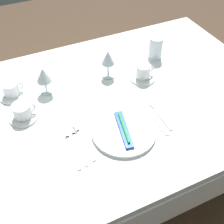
# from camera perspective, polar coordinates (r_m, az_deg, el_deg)

# --- Properties ---
(ground_plane) EXTENTS (6.00, 6.00, 0.00)m
(ground_plane) POSITION_cam_1_polar(r_m,az_deg,el_deg) (1.96, -1.98, -14.28)
(ground_plane) COLOR #4C3828
(dining_table) EXTENTS (1.80, 1.11, 0.74)m
(dining_table) POSITION_cam_1_polar(r_m,az_deg,el_deg) (1.44, -2.63, -0.73)
(dining_table) COLOR white
(dining_table) RESTS_ON ground
(dinner_plate) EXTENTS (0.28, 0.28, 0.02)m
(dinner_plate) POSITION_cam_1_polar(r_m,az_deg,el_deg) (1.24, 2.34, -3.91)
(dinner_plate) COLOR white
(dinner_plate) RESTS_ON dining_table
(toothbrush_package) EXTENTS (0.08, 0.21, 0.02)m
(toothbrush_package) POSITION_cam_1_polar(r_m,az_deg,el_deg) (1.23, 2.36, -3.40)
(toothbrush_package) COLOR blue
(toothbrush_package) RESTS_ON dinner_plate
(fork_outer) EXTENTS (0.03, 0.21, 0.00)m
(fork_outer) POSITION_cam_1_polar(r_m,az_deg,el_deg) (1.22, -5.70, -5.67)
(fork_outer) COLOR beige
(fork_outer) RESTS_ON dining_table
(fork_inner) EXTENTS (0.03, 0.22, 0.00)m
(fork_inner) POSITION_cam_1_polar(r_m,az_deg,el_deg) (1.21, -6.76, -6.36)
(fork_inner) COLOR beige
(fork_inner) RESTS_ON dining_table
(fork_salad) EXTENTS (0.03, 0.21, 0.00)m
(fork_salad) POSITION_cam_1_polar(r_m,az_deg,el_deg) (1.21, -8.05, -6.99)
(fork_salad) COLOR beige
(fork_salad) RESTS_ON dining_table
(dinner_knife) EXTENTS (0.02, 0.23, 0.00)m
(dinner_knife) POSITION_cam_1_polar(r_m,az_deg,el_deg) (1.32, 8.49, -1.25)
(dinner_knife) COLOR beige
(dinner_knife) RESTS_ON dining_table
(spoon_soup) EXTENTS (0.03, 0.20, 0.01)m
(spoon_soup) POSITION_cam_1_polar(r_m,az_deg,el_deg) (1.35, 8.95, 0.09)
(spoon_soup) COLOR beige
(spoon_soup) RESTS_ON dining_table
(saucer_left) EXTENTS (0.13, 0.13, 0.01)m
(saucer_left) POSITION_cam_1_polar(r_m,az_deg,el_deg) (1.37, -17.08, -0.87)
(saucer_left) COLOR white
(saucer_left) RESTS_ON dining_table
(coffee_cup_left) EXTENTS (0.11, 0.08, 0.06)m
(coffee_cup_left) POSITION_cam_1_polar(r_m,az_deg,el_deg) (1.34, -17.35, 0.25)
(coffee_cup_left) COLOR white
(coffee_cup_left) RESTS_ON saucer_left
(saucer_right) EXTENTS (0.14, 0.14, 0.01)m
(saucer_right) POSITION_cam_1_polar(r_m,az_deg,el_deg) (1.50, -19.08, 3.29)
(saucer_right) COLOR white
(saucer_right) RESTS_ON dining_table
(coffee_cup_right) EXTENTS (0.10, 0.08, 0.06)m
(coffee_cup_right) POSITION_cam_1_polar(r_m,az_deg,el_deg) (1.48, -19.34, 4.36)
(coffee_cup_right) COLOR white
(coffee_cup_right) RESTS_ON saucer_right
(saucer_far) EXTENTS (0.13, 0.13, 0.01)m
(saucer_far) POSITION_cam_1_polar(r_m,az_deg,el_deg) (1.53, 6.08, 6.75)
(saucer_far) COLOR white
(saucer_far) RESTS_ON dining_table
(coffee_cup_far) EXTENTS (0.10, 0.07, 0.07)m
(coffee_cup_far) POSITION_cam_1_polar(r_m,az_deg,el_deg) (1.50, 6.27, 8.02)
(coffee_cup_far) COLOR white
(coffee_cup_far) RESTS_ON saucer_far
(wine_glass_left) EXTENTS (0.07, 0.07, 0.15)m
(wine_glass_left) POSITION_cam_1_polar(r_m,az_deg,el_deg) (1.48, -0.81, 10.43)
(wine_glass_left) COLOR silver
(wine_glass_left) RESTS_ON dining_table
(wine_glass_right) EXTENTS (0.08, 0.08, 0.14)m
(wine_glass_right) POSITION_cam_1_polar(r_m,az_deg,el_deg) (1.41, -13.39, 6.98)
(wine_glass_right) COLOR silver
(wine_glass_right) RESTS_ON dining_table
(drink_tumbler) EXTENTS (0.08, 0.08, 0.12)m
(drink_tumbler) POSITION_cam_1_polar(r_m,az_deg,el_deg) (1.67, 8.58, 12.23)
(drink_tumbler) COLOR silver
(drink_tumbler) RESTS_ON dining_table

